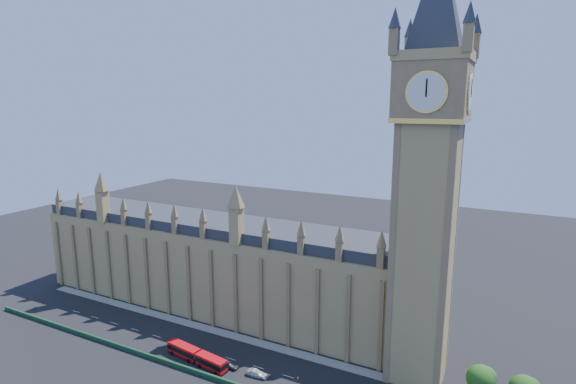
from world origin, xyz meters
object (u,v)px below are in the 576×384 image
at_px(red_bus, 197,356).
at_px(car_white, 259,374).
at_px(car_grey, 230,365).
at_px(car_silver, 255,373).

xyz_separation_m(red_bus, car_white, (16.48, 1.69, -0.95)).
xyz_separation_m(red_bus, car_grey, (8.48, 1.69, -0.87)).
xyz_separation_m(car_grey, car_silver, (7.00, 0.10, -0.06)).
height_order(red_bus, car_silver, red_bus).
relative_size(car_silver, car_white, 0.90).
distance_m(car_silver, car_white, 1.01).
bearing_deg(red_bus, car_white, 13.82).
distance_m(car_grey, car_silver, 7.00).
relative_size(red_bus, car_white, 3.92).
xyz_separation_m(red_bus, car_silver, (15.48, 1.79, -0.93)).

